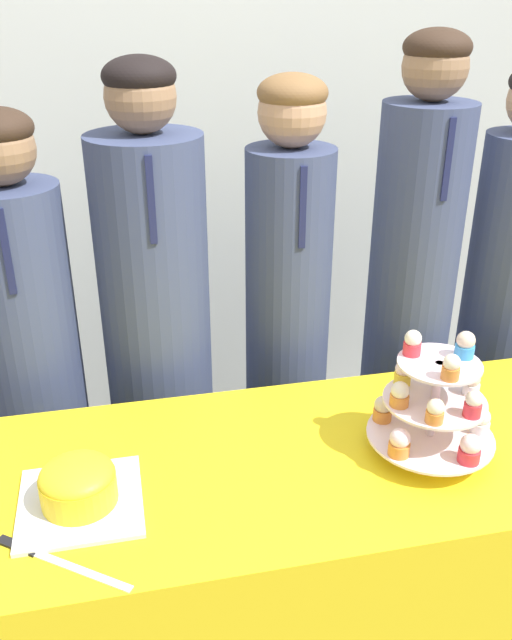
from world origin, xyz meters
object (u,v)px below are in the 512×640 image
cake_knife (40,555)px  student_0 (36,376)px  cupcake_stand (435,402)px  student_1 (159,351)px  student_3 (408,314)px  student_2 (287,338)px  student_4 (501,317)px  round_cake (78,486)px

cake_knife → student_0: student_0 is taller
cupcake_stand → student_1: bearing=132.8°
student_0 → student_3: size_ratio=0.90×
cake_knife → student_0: size_ratio=0.18×
student_2 → student_3: size_ratio=0.94×
cake_knife → student_3: 1.32m
student_0 → cupcake_stand: bearing=-33.7°
cupcake_stand → student_2: 0.66m
student_1 → student_4: (1.12, -0.00, -0.00)m
student_0 → student_4: bearing=0.0°
student_1 → student_4: student_1 is taller
round_cake → student_0: bearing=102.5°
round_cake → student_1: student_1 is taller
round_cake → student_1: (0.21, 0.63, -0.05)m
cake_knife → student_3: (1.07, 0.76, 0.04)m
cupcake_stand → student_0: size_ratio=0.21×
cake_knife → student_2: size_ratio=0.17×
cake_knife → student_1: 0.81m
student_2 → student_3: student_3 is taller
cupcake_stand → student_0: student_0 is taller
cake_knife → student_4: 1.60m
round_cake → student_2: bearing=46.1°
student_1 → student_3: student_3 is taller
cake_knife → student_0: (-0.07, 0.76, -0.04)m
cake_knife → student_2: 1.02m
student_4 → student_3: bearing=180.0°
cupcake_stand → cake_knife: bearing=-170.5°
round_cake → cake_knife: 0.16m
round_cake → cake_knife: size_ratio=0.98×
student_1 → student_3: size_ratio=0.97×
student_0 → student_2: 0.75m
cupcake_stand → student_1: size_ratio=0.19×
student_4 → round_cake: bearing=-154.7°
cake_knife → student_3: student_3 is taller
cupcake_stand → student_4: (0.55, 0.62, -0.14)m
cake_knife → student_4: (1.41, 0.76, -0.01)m
cake_knife → student_2: student_2 is taller
student_2 → student_0: bearing=180.0°
round_cake → student_0: size_ratio=0.17×
student_0 → student_3: 1.14m
cupcake_stand → student_3: student_3 is taller
round_cake → student_2: 0.88m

